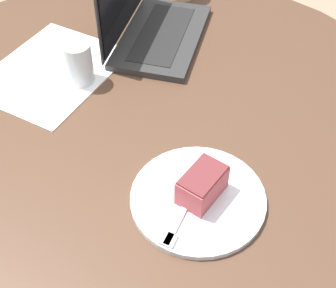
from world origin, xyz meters
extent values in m
plane|color=gray|center=(0.00, 0.00, 0.00)|extent=(12.00, 12.00, 0.00)
cylinder|color=#4C3323|center=(0.00, 0.00, 0.01)|extent=(0.43, 0.43, 0.02)
cylinder|color=#4C3323|center=(0.00, 0.00, 0.37)|extent=(0.14, 0.14, 0.69)
cylinder|color=#4C3323|center=(0.00, 0.00, 0.73)|extent=(1.38, 1.38, 0.03)
cube|color=white|center=(0.11, -0.28, 0.74)|extent=(0.44, 0.41, 0.00)
cylinder|color=silver|center=(0.02, 0.25, 0.75)|extent=(0.26, 0.26, 0.01)
cube|color=#B74C51|center=(0.01, 0.25, 0.78)|extent=(0.11, 0.09, 0.06)
cube|color=maroon|center=(0.01, 0.25, 0.81)|extent=(0.11, 0.09, 0.00)
cube|color=silver|center=(0.06, 0.26, 0.76)|extent=(0.15, 0.11, 0.00)
cube|color=silver|center=(0.12, 0.31, 0.76)|extent=(0.04, 0.04, 0.00)
cylinder|color=silver|center=(0.06, -0.20, 0.80)|extent=(0.07, 0.07, 0.11)
cube|color=#2D2D2D|center=(-0.20, -0.25, 0.75)|extent=(0.39, 0.39, 0.02)
cube|color=black|center=(-0.20, -0.25, 0.76)|extent=(0.29, 0.28, 0.00)
camera|label=1|loc=(0.35, 0.69, 1.48)|focal=50.00mm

